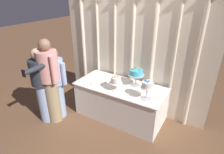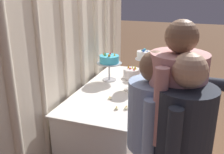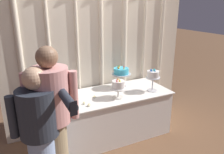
{
  "view_description": "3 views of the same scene",
  "coord_description": "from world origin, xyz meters",
  "px_view_note": "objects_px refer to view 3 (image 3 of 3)",
  "views": [
    {
      "loc": [
        1.54,
        -2.77,
        2.46
      ],
      "look_at": [
        -0.13,
        0.0,
        0.93
      ],
      "focal_mm": 30.07,
      "sensor_mm": 36.0,
      "label": 1
    },
    {
      "loc": [
        -2.72,
        -0.81,
        1.88
      ],
      "look_at": [
        0.09,
        0.19,
        0.83
      ],
      "focal_mm": 41.43,
      "sensor_mm": 36.0,
      "label": 2
    },
    {
      "loc": [
        -1.43,
        -2.79,
        2.07
      ],
      "look_at": [
        0.01,
        0.14,
        0.98
      ],
      "focal_mm": 35.83,
      "sensor_mm": 36.0,
      "label": 3
    }
  ],
  "objects_px": {
    "cake_display_center": "(121,72)",
    "guest_man_pink_jacket": "(49,123)",
    "cake_display_leftmost": "(118,86)",
    "guest_man_dark_suit": "(53,120)",
    "guest_girl_blue_dress": "(41,135)",
    "cake_table": "(113,114)",
    "tealight_near_left": "(89,105)",
    "tealight_near_right": "(94,97)",
    "tealight_far_left": "(84,103)",
    "cake_display_rightmost": "(153,76)"
  },
  "relations": [
    {
      "from": "cake_display_center",
      "to": "guest_man_pink_jacket",
      "type": "height_order",
      "value": "guest_man_pink_jacket"
    },
    {
      "from": "cake_display_leftmost",
      "to": "guest_man_dark_suit",
      "type": "height_order",
      "value": "guest_man_dark_suit"
    },
    {
      "from": "guest_man_dark_suit",
      "to": "guest_girl_blue_dress",
      "type": "bearing_deg",
      "value": -152.14
    },
    {
      "from": "cake_table",
      "to": "tealight_near_left",
      "type": "xyz_separation_m",
      "value": [
        -0.5,
        -0.27,
        0.37
      ]
    },
    {
      "from": "cake_display_leftmost",
      "to": "guest_girl_blue_dress",
      "type": "height_order",
      "value": "guest_girl_blue_dress"
    },
    {
      "from": "cake_display_leftmost",
      "to": "guest_man_dark_suit",
      "type": "relative_size",
      "value": 0.18
    },
    {
      "from": "cake_table",
      "to": "cake_display_leftmost",
      "type": "bearing_deg",
      "value": -89.32
    },
    {
      "from": "cake_display_leftmost",
      "to": "tealight_near_left",
      "type": "distance_m",
      "value": 0.54
    },
    {
      "from": "tealight_near_left",
      "to": "guest_man_dark_suit",
      "type": "relative_size",
      "value": 0.03
    },
    {
      "from": "cake_display_center",
      "to": "guest_man_dark_suit",
      "type": "bearing_deg",
      "value": -143.88
    },
    {
      "from": "tealight_near_right",
      "to": "guest_man_dark_suit",
      "type": "relative_size",
      "value": 0.03
    },
    {
      "from": "tealight_far_left",
      "to": "guest_girl_blue_dress",
      "type": "relative_size",
      "value": 0.03
    },
    {
      "from": "cake_table",
      "to": "cake_display_center",
      "type": "bearing_deg",
      "value": 36.88
    },
    {
      "from": "cake_display_center",
      "to": "guest_girl_blue_dress",
      "type": "height_order",
      "value": "guest_girl_blue_dress"
    },
    {
      "from": "cake_display_leftmost",
      "to": "guest_man_dark_suit",
      "type": "distance_m",
      "value": 1.24
    },
    {
      "from": "tealight_near_left",
      "to": "guest_girl_blue_dress",
      "type": "xyz_separation_m",
      "value": [
        -0.73,
        -0.59,
        0.08
      ]
    },
    {
      "from": "tealight_near_left",
      "to": "guest_man_dark_suit",
      "type": "height_order",
      "value": "guest_man_dark_suit"
    },
    {
      "from": "tealight_near_right",
      "to": "guest_man_dark_suit",
      "type": "xyz_separation_m",
      "value": [
        -0.76,
        -0.75,
        0.18
      ]
    },
    {
      "from": "tealight_near_left",
      "to": "guest_man_dark_suit",
      "type": "bearing_deg",
      "value": -138.55
    },
    {
      "from": "cake_display_rightmost",
      "to": "tealight_far_left",
      "type": "height_order",
      "value": "cake_display_rightmost"
    },
    {
      "from": "cake_display_rightmost",
      "to": "guest_man_dark_suit",
      "type": "xyz_separation_m",
      "value": [
        -1.69,
        -0.6,
        -0.06
      ]
    },
    {
      "from": "cake_display_leftmost",
      "to": "tealight_far_left",
      "type": "height_order",
      "value": "cake_display_leftmost"
    },
    {
      "from": "cake_display_center",
      "to": "tealight_near_right",
      "type": "bearing_deg",
      "value": -159.37
    },
    {
      "from": "tealight_near_left",
      "to": "tealight_near_right",
      "type": "bearing_deg",
      "value": 53.67
    },
    {
      "from": "guest_man_pink_jacket",
      "to": "guest_man_dark_suit",
      "type": "height_order",
      "value": "guest_man_dark_suit"
    },
    {
      "from": "tealight_far_left",
      "to": "guest_man_pink_jacket",
      "type": "distance_m",
      "value": 0.72
    },
    {
      "from": "cake_display_leftmost",
      "to": "tealight_far_left",
      "type": "bearing_deg",
      "value": 179.93
    },
    {
      "from": "guest_man_pink_jacket",
      "to": "guest_man_dark_suit",
      "type": "relative_size",
      "value": 0.88
    },
    {
      "from": "tealight_far_left",
      "to": "tealight_near_left",
      "type": "height_order",
      "value": "tealight_near_left"
    },
    {
      "from": "cake_display_rightmost",
      "to": "tealight_near_left",
      "type": "relative_size",
      "value": 8.05
    },
    {
      "from": "cake_display_center",
      "to": "tealight_near_right",
      "type": "xyz_separation_m",
      "value": [
        -0.56,
        -0.21,
        -0.25
      ]
    },
    {
      "from": "cake_display_rightmost",
      "to": "guest_girl_blue_dress",
      "type": "relative_size",
      "value": 0.24
    },
    {
      "from": "cake_display_leftmost",
      "to": "tealight_near_left",
      "type": "bearing_deg",
      "value": -169.97
    },
    {
      "from": "cake_table",
      "to": "guest_girl_blue_dress",
      "type": "relative_size",
      "value": 1.17
    },
    {
      "from": "cake_display_leftmost",
      "to": "cake_display_rightmost",
      "type": "distance_m",
      "value": 0.62
    },
    {
      "from": "tealight_near_left",
      "to": "cake_display_leftmost",
      "type": "bearing_deg",
      "value": 10.03
    },
    {
      "from": "cake_display_center",
      "to": "guest_man_pink_jacket",
      "type": "relative_size",
      "value": 0.26
    },
    {
      "from": "cake_display_leftmost",
      "to": "cake_display_center",
      "type": "height_order",
      "value": "cake_display_center"
    },
    {
      "from": "cake_table",
      "to": "cake_display_center",
      "type": "xyz_separation_m",
      "value": [
        0.24,
        0.18,
        0.62
      ]
    },
    {
      "from": "tealight_near_right",
      "to": "cake_display_rightmost",
      "type": "bearing_deg",
      "value": -9.05
    },
    {
      "from": "cake_display_leftmost",
      "to": "tealight_near_left",
      "type": "relative_size",
      "value": 6.76
    },
    {
      "from": "cake_table",
      "to": "tealight_near_right",
      "type": "bearing_deg",
      "value": -174.54
    },
    {
      "from": "cake_table",
      "to": "guest_man_dark_suit",
      "type": "relative_size",
      "value": 1.06
    },
    {
      "from": "cake_display_leftmost",
      "to": "tealight_near_left",
      "type": "height_order",
      "value": "cake_display_leftmost"
    },
    {
      "from": "tealight_near_left",
      "to": "guest_girl_blue_dress",
      "type": "height_order",
      "value": "guest_girl_blue_dress"
    },
    {
      "from": "guest_man_pink_jacket",
      "to": "cake_display_rightmost",
      "type": "bearing_deg",
      "value": 14.8
    },
    {
      "from": "cake_display_leftmost",
      "to": "guest_man_dark_suit",
      "type": "bearing_deg",
      "value": -150.85
    },
    {
      "from": "cake_display_leftmost",
      "to": "guest_girl_blue_dress",
      "type": "relative_size",
      "value": 0.2
    },
    {
      "from": "cake_display_leftmost",
      "to": "guest_man_dark_suit",
      "type": "xyz_separation_m",
      "value": [
        -1.08,
        -0.6,
        0.0
      ]
    },
    {
      "from": "tealight_near_left",
      "to": "guest_man_pink_jacket",
      "type": "relative_size",
      "value": 0.03
    }
  ]
}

